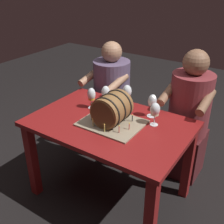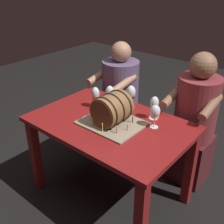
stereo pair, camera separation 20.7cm
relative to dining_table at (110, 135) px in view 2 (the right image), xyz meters
The scene contains 10 objects.
ground_plane 0.61m from the dining_table, ahead, with size 8.00×8.00×0.00m, color black.
dining_table is the anchor object (origin of this frame).
barrel_cake 0.24m from the dining_table, 20.67° to the right, with size 0.46×0.37×0.25m.
wine_glass_rose 0.37m from the dining_table, 130.61° to the left, with size 0.07×0.07×0.18m.
wine_glass_red 0.39m from the dining_table, 94.81° to the left, with size 0.08×0.08×0.20m.
wine_glass_empty 0.43m from the dining_table, 49.13° to the left, with size 0.07×0.07×0.19m.
wine_glass_amber 0.37m from the dining_table, 155.47° to the left, with size 0.07×0.07×0.18m.
wine_glass_white 0.42m from the dining_table, 26.17° to the left, with size 0.07×0.07×0.18m.
person_seated_left 0.76m from the dining_table, 122.55° to the left, with size 0.42×0.50×1.17m.
person_seated_right 0.76m from the dining_table, 57.47° to the left, with size 0.39×0.47×1.21m.
Camera 2 is at (1.21, -1.41, 1.79)m, focal length 44.56 mm.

